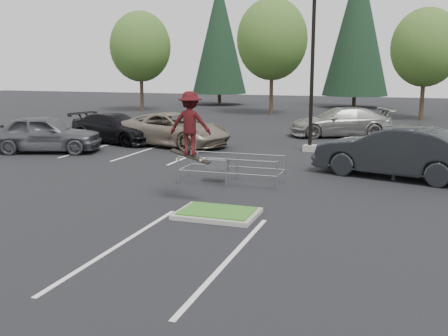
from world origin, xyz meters
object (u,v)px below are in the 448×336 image
(skateboarder, at_px, (190,124))
(car_l_grey, at_px, (44,134))
(conif_a, at_px, (219,36))
(conif_b, at_px, (357,26))
(decid_c, at_px, (425,50))
(car_l_black, at_px, (114,128))
(cart_corral, at_px, (221,165))
(car_far_silver, at_px, (342,122))
(car_l_tan, at_px, (174,129))
(decid_b, at_px, (272,42))
(decid_a, at_px, (141,49))
(light_pole, at_px, (313,55))
(car_r_charc, at_px, (395,152))

(skateboarder, xyz_separation_m, car_l_grey, (-10.30, 6.61, -1.52))
(conif_a, height_order, conif_b, conif_b)
(decid_c, xyz_separation_m, car_l_grey, (-17.49, -22.22, -4.36))
(decid_c, xyz_separation_m, conif_a, (-19.99, 10.17, 1.84))
(conif_b, height_order, car_l_black, conif_b)
(decid_c, bearing_deg, cart_corral, -105.73)
(decid_c, distance_m, conif_b, 12.51)
(car_far_silver, bearing_deg, car_l_grey, -74.48)
(car_l_black, bearing_deg, car_l_tan, -75.43)
(car_far_silver, bearing_deg, car_l_tan, -73.82)
(car_l_tan, relative_size, car_l_grey, 1.17)
(decid_c, distance_m, cart_corral, 27.24)
(car_far_silver, bearing_deg, cart_corral, -34.11)
(decid_b, bearing_deg, skateboarder, -80.75)
(cart_corral, distance_m, skateboarder, 3.48)
(decid_a, distance_m, conif_b, 20.95)
(light_pole, bearing_deg, conif_b, 91.01)
(light_pole, relative_size, skateboarder, 4.77)
(decid_c, relative_size, car_l_grey, 1.60)
(light_pole, bearing_deg, decid_b, 109.35)
(car_l_tan, relative_size, car_r_charc, 1.06)
(decid_a, bearing_deg, conif_b, 30.17)
(decid_a, distance_m, car_r_charc, 32.54)
(conif_a, bearing_deg, light_pole, -62.62)
(conif_a, xyz_separation_m, car_r_charc, (18.50, -33.00, -6.14))
(light_pole, xyz_separation_m, conif_b, (-0.50, 28.50, 3.29))
(car_l_black, distance_m, car_l_grey, 4.17)
(decid_b, relative_size, car_l_tan, 1.57)
(light_pole, distance_m, car_l_black, 11.17)
(decid_c, distance_m, car_far_silver, 13.45)
(conif_b, bearing_deg, light_pole, -88.99)
(light_pole, distance_m, conif_a, 31.63)
(decid_b, distance_m, car_l_tan, 19.73)
(decid_c, height_order, conif_a, conif_a)
(skateboarder, xyz_separation_m, car_l_tan, (-5.30, 10.50, -1.56))
(conif_b, xyz_separation_m, car_l_black, (-10.00, -29.00, -7.06))
(light_pole, xyz_separation_m, decid_b, (-6.51, 18.53, 1.48))
(decid_a, xyz_separation_m, car_l_grey, (6.51, -22.42, -4.69))
(conif_b, bearing_deg, conif_a, -177.95)
(car_l_tan, bearing_deg, car_r_charc, -97.60)
(car_r_charc, bearing_deg, car_l_grey, -76.86)
(decid_a, distance_m, skateboarder, 33.70)
(skateboarder, relative_size, car_l_grey, 0.40)
(conif_a, height_order, car_l_grey, conif_a)
(decid_c, xyz_separation_m, car_l_tan, (-12.49, -18.33, -4.40))
(light_pole, xyz_separation_m, cart_corral, (-1.79, -8.01, -3.92))
(conif_a, height_order, skateboarder, conif_a)
(decid_a, bearing_deg, light_pole, -44.25)
(decid_a, xyz_separation_m, decid_c, (24.00, -0.20, -0.33))
(cart_corral, bearing_deg, light_pole, 76.57)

